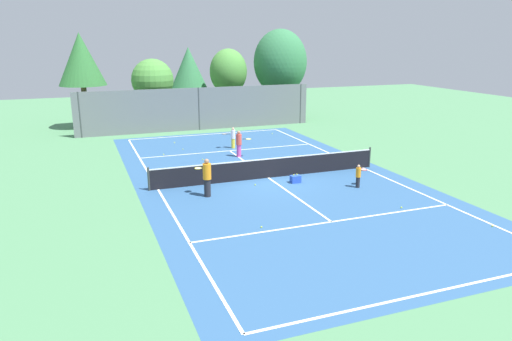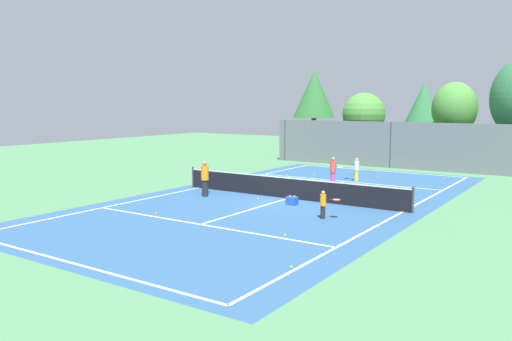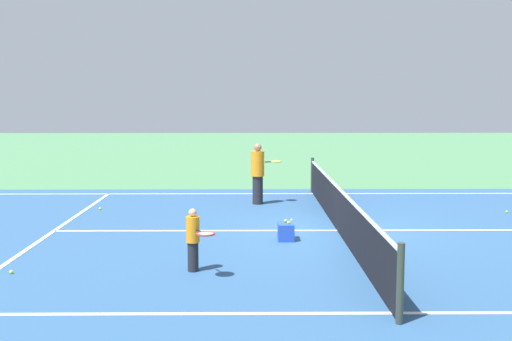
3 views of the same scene
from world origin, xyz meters
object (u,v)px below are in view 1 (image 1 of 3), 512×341
player_2 (207,177)px  player_3 (233,137)px  tennis_ball_5 (272,134)px  tennis_ball_9 (255,185)px  tennis_ball_3 (261,227)px  tennis_ball_4 (175,143)px  tennis_ball_2 (401,207)px  tennis_ball_7 (164,154)px  player_1 (359,175)px  ball_crate (295,179)px  player_0 (239,143)px  tennis_ball_10 (203,159)px  tennis_ball_6 (234,141)px  tennis_ball_8 (492,226)px  tennis_ball_0 (183,149)px  tennis_ball_1 (284,173)px

player_2 → player_3: 9.71m
tennis_ball_5 → tennis_ball_9: 12.75m
tennis_ball_3 → tennis_ball_9: 5.29m
tennis_ball_4 → tennis_ball_2: bearing=-68.7°
tennis_ball_9 → player_3: bearing=79.5°
tennis_ball_2 → tennis_ball_7: (-7.49, 12.81, 0.00)m
player_1 → player_2: 7.07m
tennis_ball_2 → player_2: bearing=148.7°
player_2 → tennis_ball_4: size_ratio=26.00×
ball_crate → tennis_ball_7: (-4.96, 7.98, -0.15)m
player_0 → tennis_ball_10: bearing=-179.5°
player_2 → tennis_ball_6: (4.70, 10.57, -0.85)m
tennis_ball_8 → tennis_ball_2: bearing=123.4°
tennis_ball_9 → tennis_ball_7: bearing=111.0°
ball_crate → tennis_ball_9: (-1.99, 0.25, -0.15)m
player_1 → tennis_ball_4: (-6.11, 12.80, -0.55)m
player_2 → tennis_ball_9: (2.55, 0.78, -0.85)m
tennis_ball_0 → tennis_ball_6: same height
tennis_ball_9 → tennis_ball_10: bearing=100.8°
tennis_ball_2 → tennis_ball_5: (1.10, 16.53, 0.00)m
tennis_ball_4 → tennis_ball_8: 20.46m
player_2 → tennis_ball_8: 11.51m
tennis_ball_4 → tennis_ball_3: bearing=-89.8°
tennis_ball_2 → tennis_ball_5: same height
player_2 → tennis_ball_7: (-0.42, 8.51, -0.85)m
player_1 → tennis_ball_7: size_ratio=16.69×
tennis_ball_8 → tennis_ball_4: bearing=113.3°
player_3 → tennis_ball_8: bearing=-72.9°
ball_crate → tennis_ball_2: ball_crate is taller
player_0 → tennis_ball_7: player_0 is taller
player_3 → ball_crate: size_ratio=2.79×
tennis_ball_7 → tennis_ball_9: size_ratio=1.00×
player_1 → tennis_ball_4: size_ratio=16.69×
player_3 → tennis_ball_10: player_3 is taller
player_1 → tennis_ball_4: player_1 is taller
tennis_ball_1 → tennis_ball_3: bearing=-120.3°
tennis_ball_3 → player_3: bearing=76.5°
player_3 → tennis_ball_4: bearing=138.8°
player_0 → tennis_ball_1: (0.97, -4.33, -0.77)m
player_3 → tennis_ball_9: 8.20m
player_2 → tennis_ball_0: bearing=84.2°
player_1 → tennis_ball_10: player_1 is taller
tennis_ball_2 → tennis_ball_1: bearing=110.4°
player_3 → tennis_ball_8: 16.75m
player_1 → tennis_ball_9: player_1 is taller
tennis_ball_6 → tennis_ball_2: bearing=-80.9°
player_3 → tennis_ball_2: player_3 is taller
tennis_ball_9 → tennis_ball_1: bearing=33.3°
tennis_ball_6 → tennis_ball_5: bearing=25.4°
tennis_ball_4 → tennis_ball_10: 5.18m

